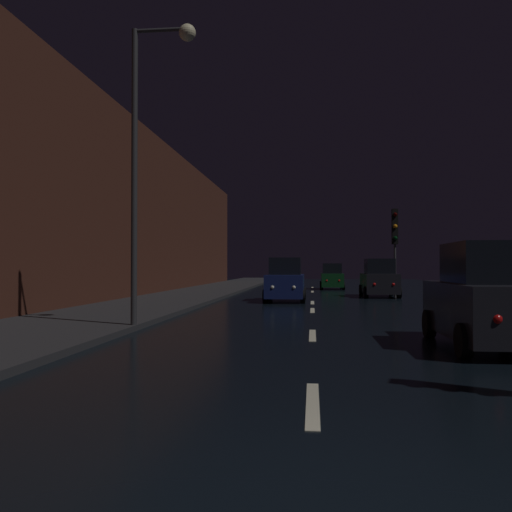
% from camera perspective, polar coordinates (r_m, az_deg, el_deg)
% --- Properties ---
extents(ground, '(25.82, 84.00, 0.02)m').
position_cam_1_polar(ground, '(28.15, 5.98, -4.48)').
color(ground, black).
extents(sidewalk_left, '(4.40, 84.00, 0.15)m').
position_cam_1_polar(sidewalk_left, '(28.93, -7.47, -4.22)').
color(sidewalk_left, '#28282B').
rests_on(sidewalk_left, ground).
extents(building_facade_left, '(0.80, 63.00, 9.20)m').
position_cam_1_polar(building_facade_left, '(26.46, -14.73, 5.33)').
color(building_facade_left, '#472319').
rests_on(building_facade_left, ground).
extents(lane_centerline, '(0.16, 37.55, 0.01)m').
position_cam_1_polar(lane_centerline, '(23.73, 5.98, -5.08)').
color(lane_centerline, beige).
rests_on(lane_centerline, ground).
extents(traffic_light_far_right, '(0.31, 0.46, 4.74)m').
position_cam_1_polar(traffic_light_far_right, '(29.92, 14.44, 2.35)').
color(traffic_light_far_right, '#38383A').
rests_on(traffic_light_far_right, ground).
extents(streetlamp_overhead, '(1.70, 0.44, 7.94)m').
position_cam_1_polar(streetlamp_overhead, '(14.65, -11.07, 12.83)').
color(streetlamp_overhead, '#2D2D30').
rests_on(streetlamp_overhead, ground).
extents(car_approaching_headlights, '(1.89, 4.10, 2.07)m').
position_cam_1_polar(car_approaching_headlights, '(25.72, 3.13, -2.68)').
color(car_approaching_headlights, '#141E51').
rests_on(car_approaching_headlights, ground).
extents(car_parked_right_near, '(1.98, 4.28, 2.15)m').
position_cam_1_polar(car_parked_right_near, '(12.13, 23.33, -4.22)').
color(car_parked_right_near, black).
rests_on(car_parked_right_near, ground).
extents(car_distant_taillights, '(1.71, 3.69, 1.86)m').
position_cam_1_polar(car_distant_taillights, '(39.32, 8.02, -2.25)').
color(car_distant_taillights, '#0F3819').
rests_on(car_distant_taillights, ground).
extents(car_parked_right_far, '(1.89, 4.10, 2.06)m').
position_cam_1_polar(car_parked_right_far, '(30.11, 12.86, -2.42)').
color(car_parked_right_far, black).
rests_on(car_parked_right_far, ground).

